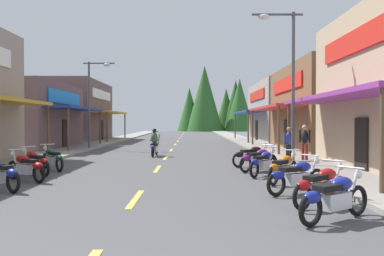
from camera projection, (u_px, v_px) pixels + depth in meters
The scene contains 25 objects.
ground at pixel (177, 145), 33.39m from camera, with size 10.75×91.13×0.10m, color #4C4C4F.
sidewalk_left at pixel (98, 144), 33.41m from camera, with size 2.52×91.13×0.12m, color gray.
sidewalk_right at pixel (256, 144), 33.36m from camera, with size 2.52×91.13×0.12m, color gray.
centerline_dashes at pixel (178, 142), 37.35m from camera, with size 0.16×68.84×0.01m.
storefront_left_middle at pixel (17, 116), 29.10m from camera, with size 9.09×9.94×4.73m.
storefront_left_far at pixel (71, 111), 40.97m from camera, with size 8.49×11.06×6.02m.
storefront_right_middle at pixel (339, 108), 27.10m from camera, with size 8.78×11.21×5.77m.
storefront_right_far at pixel (293, 112), 39.62m from camera, with size 8.77×12.11×5.82m.
streetlamp_left at pixel (96, 92), 27.80m from camera, with size 2.19×0.30×6.12m.
streetlamp_right at pixel (287, 67), 17.09m from camera, with size 2.19×0.30×6.65m.
motorcycle_parked_right_0 at pixel (336, 197), 7.74m from camera, with size 1.80×1.32×1.04m.
motorcycle_parked_right_1 at pixel (323, 185), 9.12m from camera, with size 1.74×1.41×1.04m.
motorcycle_parked_right_2 at pixel (298, 176), 10.71m from camera, with size 1.88×1.19×1.04m.
motorcycle_parked_right_3 at pixel (285, 168), 12.61m from camera, with size 1.37×1.77×1.04m.
motorcycle_parked_right_4 at pixel (265, 162), 14.26m from camera, with size 1.32×1.80×1.04m.
motorcycle_parked_right_5 at pixel (260, 159), 15.58m from camera, with size 1.74×1.40×1.04m.
motorcycle_parked_right_6 at pixel (253, 155), 17.24m from camera, with size 1.89×1.19×1.04m.
motorcycle_parked_left_1 at pixel (1, 173), 11.22m from camera, with size 1.81×1.31×1.04m.
motorcycle_parked_left_2 at pixel (28, 166), 12.97m from camera, with size 1.79×1.35×1.04m.
motorcycle_parked_left_3 at pixel (36, 162), 14.40m from camera, with size 1.66×1.50×1.04m.
motorcycle_parked_left_4 at pixel (54, 158), 15.92m from camera, with size 1.46×1.70×1.04m.
rider_cruising_lead at pixel (156, 145), 22.36m from camera, with size 0.60×2.14×1.57m.
pedestrian_by_shop at pixel (291, 142), 18.69m from camera, with size 0.55×0.35×1.71m.
pedestrian_browsing at pixel (306, 140), 18.91m from camera, with size 0.47×0.43×1.80m.
treeline_backdrop at pixel (218, 104), 81.38m from camera, with size 15.68×9.04×13.33m.
Camera 1 is at (1.42, -2.79, 1.95)m, focal length 37.28 mm.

